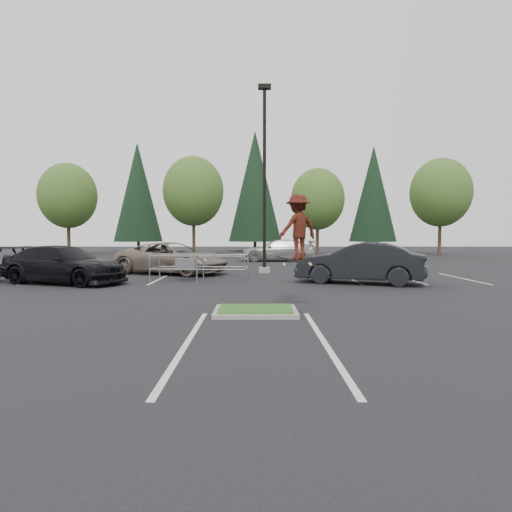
{
  "coord_description": "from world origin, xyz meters",
  "views": [
    {
      "loc": [
        -0.02,
        -11.31,
        2.14
      ],
      "look_at": [
        0.02,
        1.5,
        1.47
      ],
      "focal_mm": 30.0,
      "sensor_mm": 36.0,
      "label": 1
    }
  ],
  "objects_px": {
    "conif_c": "(373,194)",
    "car_l_tan": "(171,258)",
    "decid_d": "(440,195)",
    "skateboarder": "(297,228)",
    "decid_a": "(68,198)",
    "car_far_silver": "(278,250)",
    "decid_c": "(317,201)",
    "cart_corral": "(190,264)",
    "car_r_charc": "(360,263)",
    "decid_b": "(193,194)",
    "conif_b": "(255,186)",
    "light_pole": "(264,189)",
    "car_l_black": "(62,265)",
    "conif_a": "(138,192)"
  },
  "relations": [
    {
      "from": "cart_corral",
      "to": "decid_c",
      "type": "bearing_deg",
      "value": 71.98
    },
    {
      "from": "conif_b",
      "to": "car_far_silver",
      "type": "bearing_deg",
      "value": -84.55
    },
    {
      "from": "light_pole",
      "to": "cart_corral",
      "type": "relative_size",
      "value": 2.32
    },
    {
      "from": "car_r_charc",
      "to": "car_l_tan",
      "type": "bearing_deg",
      "value": -96.63
    },
    {
      "from": "conif_a",
      "to": "car_l_black",
      "type": "bearing_deg",
      "value": -80.19
    },
    {
      "from": "light_pole",
      "to": "car_far_silver",
      "type": "height_order",
      "value": "light_pole"
    },
    {
      "from": "conif_a",
      "to": "cart_corral",
      "type": "distance_m",
      "value": 34.4
    },
    {
      "from": "car_l_black",
      "to": "decid_d",
      "type": "bearing_deg",
      "value": -29.06
    },
    {
      "from": "decid_a",
      "to": "decid_d",
      "type": "xyz_separation_m",
      "value": [
        36.0,
        0.3,
        0.33
      ]
    },
    {
      "from": "decid_a",
      "to": "car_r_charc",
      "type": "distance_m",
      "value": 32.55
    },
    {
      "from": "light_pole",
      "to": "car_l_tan",
      "type": "height_order",
      "value": "light_pole"
    },
    {
      "from": "decid_c",
      "to": "decid_d",
      "type": "bearing_deg",
      "value": 2.39
    },
    {
      "from": "cart_corral",
      "to": "conif_a",
      "type": "bearing_deg",
      "value": 113.38
    },
    {
      "from": "light_pole",
      "to": "decid_c",
      "type": "distance_m",
      "value": 18.67
    },
    {
      "from": "decid_c",
      "to": "cart_corral",
      "type": "height_order",
      "value": "decid_c"
    },
    {
      "from": "car_far_silver",
      "to": "decid_c",
      "type": "bearing_deg",
      "value": 151.27
    },
    {
      "from": "conif_a",
      "to": "conif_c",
      "type": "height_order",
      "value": "conif_a"
    },
    {
      "from": "decid_d",
      "to": "conif_a",
      "type": "relative_size",
      "value": 0.73
    },
    {
      "from": "decid_d",
      "to": "car_l_tan",
      "type": "height_order",
      "value": "decid_d"
    },
    {
      "from": "conif_b",
      "to": "skateboarder",
      "type": "height_order",
      "value": "conif_b"
    },
    {
      "from": "decid_c",
      "to": "cart_corral",
      "type": "xyz_separation_m",
      "value": [
        -8.97,
        -21.8,
        -4.49
      ]
    },
    {
      "from": "conif_c",
      "to": "car_l_tan",
      "type": "distance_m",
      "value": 34.09
    },
    {
      "from": "cart_corral",
      "to": "car_l_tan",
      "type": "height_order",
      "value": "car_l_tan"
    },
    {
      "from": "car_l_tan",
      "to": "car_far_silver",
      "type": "relative_size",
      "value": 1.04
    },
    {
      "from": "decid_b",
      "to": "car_l_black",
      "type": "height_order",
      "value": "decid_b"
    },
    {
      "from": "decid_c",
      "to": "conif_c",
      "type": "relative_size",
      "value": 0.67
    },
    {
      "from": "decid_d",
      "to": "conif_b",
      "type": "relative_size",
      "value": 0.65
    },
    {
      "from": "decid_a",
      "to": "conif_a",
      "type": "bearing_deg",
      "value": 68.09
    },
    {
      "from": "conif_a",
      "to": "cart_corral",
      "type": "bearing_deg",
      "value": -70.98
    },
    {
      "from": "decid_c",
      "to": "conif_b",
      "type": "relative_size",
      "value": 0.58
    },
    {
      "from": "conif_c",
      "to": "car_far_silver",
      "type": "distance_m",
      "value": 22.18
    },
    {
      "from": "decid_b",
      "to": "conif_b",
      "type": "relative_size",
      "value": 0.66
    },
    {
      "from": "decid_d",
      "to": "skateboarder",
      "type": "distance_m",
      "value": 33.99
    },
    {
      "from": "car_far_silver",
      "to": "light_pole",
      "type": "bearing_deg",
      "value": -7.59
    },
    {
      "from": "car_l_black",
      "to": "car_far_silver",
      "type": "xyz_separation_m",
      "value": [
        10.06,
        15.0,
        0.03
      ]
    },
    {
      "from": "conif_a",
      "to": "conif_c",
      "type": "distance_m",
      "value": 28.01
    },
    {
      "from": "car_r_charc",
      "to": "car_far_silver",
      "type": "bearing_deg",
      "value": -149.72
    },
    {
      "from": "conif_a",
      "to": "conif_c",
      "type": "bearing_deg",
      "value": -1.02
    },
    {
      "from": "decid_c",
      "to": "skateboarder",
      "type": "xyz_separation_m",
      "value": [
        -4.79,
        -28.83,
        -2.94
      ]
    },
    {
      "from": "decid_a",
      "to": "car_l_black",
      "type": "distance_m",
      "value": 25.45
    },
    {
      "from": "decid_b",
      "to": "cart_corral",
      "type": "height_order",
      "value": "decid_b"
    },
    {
      "from": "conif_b",
      "to": "conif_c",
      "type": "bearing_deg",
      "value": -4.09
    },
    {
      "from": "decid_a",
      "to": "car_far_silver",
      "type": "height_order",
      "value": "decid_a"
    },
    {
      "from": "decid_c",
      "to": "decid_d",
      "type": "distance_m",
      "value": 12.03
    },
    {
      "from": "decid_c",
      "to": "car_r_charc",
      "type": "xyz_separation_m",
      "value": [
        -1.49,
        -22.83,
        -4.37
      ]
    },
    {
      "from": "decid_a",
      "to": "decid_b",
      "type": "relative_size",
      "value": 0.92
    },
    {
      "from": "decid_a",
      "to": "car_l_tan",
      "type": "height_order",
      "value": "decid_a"
    },
    {
      "from": "decid_a",
      "to": "conif_b",
      "type": "relative_size",
      "value": 0.61
    },
    {
      "from": "car_r_charc",
      "to": "car_far_silver",
      "type": "distance_m",
      "value": 15.25
    },
    {
      "from": "decid_c",
      "to": "cart_corral",
      "type": "bearing_deg",
      "value": -112.38
    }
  ]
}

